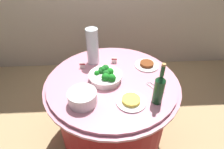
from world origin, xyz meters
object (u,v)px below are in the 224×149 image
Objects in this scene: plate_stack at (83,98)px; wine_bottle at (159,88)px; food_plate_stir_fry at (147,65)px; label_placard_mid at (114,60)px; food_plate_fried_egg at (131,101)px; decorative_fruit_vase at (93,47)px; label_placard_front at (82,65)px; serving_tongs at (155,87)px; broccoli_bowl at (106,76)px.

wine_bottle is (0.54, -0.02, 0.08)m from plate_stack.
label_placard_mid is (-0.30, 0.07, 0.02)m from food_plate_stir_fry.
label_placard_mid is at bearing 99.59° from food_plate_fried_egg.
decorative_fruit_vase is 0.64m from food_plate_fried_egg.
plate_stack is 3.82× the size of label_placard_front.
decorative_fruit_vase reaches higher than label_placard_mid.
serving_tongs is (0.56, 0.13, -0.05)m from plate_stack.
wine_bottle is 0.99× the size of decorative_fruit_vase.
decorative_fruit_vase is at bearing 44.31° from label_placard_front.
decorative_fruit_vase is 6.18× the size of label_placard_front.
broccoli_bowl reaches higher than label_placard_mid.
food_plate_stir_fry is (0.56, 0.45, -0.04)m from plate_stack.
label_placard_mid is (0.26, 0.51, -0.02)m from plate_stack.
label_placard_front is 1.00× the size of label_placard_mid.
food_plate_fried_egg reaches higher than serving_tongs.
plate_stack is 0.55m from decorative_fruit_vase.
plate_stack is 0.62× the size of decorative_fruit_vase.
wine_bottle is 0.61m from label_placard_mid.
decorative_fruit_vase reaches higher than food_plate_fried_egg.
decorative_fruit_vase is 2.15× the size of serving_tongs.
serving_tongs is 0.48m from label_placard_mid.
label_placard_mid is at bearing 117.66° from wine_bottle.
broccoli_bowl is 5.09× the size of label_placard_mid.
plate_stack is 0.62× the size of wine_bottle.
label_placard_front is at bearing -179.71° from food_plate_stir_fry.
plate_stack is (-0.17, -0.25, 0.00)m from broccoli_bowl.
broccoli_bowl reaches higher than plate_stack.
decorative_fruit_vase is (-0.11, 0.28, 0.11)m from broccoli_bowl.
label_placard_mid reaches higher than food_plate_stir_fry.
broccoli_bowl reaches higher than label_placard_front.
plate_stack reaches higher than serving_tongs.
food_plate_stir_fry is at bearing 0.29° from label_placard_front.
food_plate_fried_egg is (0.35, -0.02, -0.04)m from plate_stack.
plate_stack reaches higher than label_placard_front.
food_plate_fried_egg is at bearing -144.65° from serving_tongs.
wine_bottle reaches higher than food_plate_fried_egg.
label_placard_front reaches higher than food_plate_fried_egg.
broccoli_bowl is at bearing -42.38° from label_placard_front.
decorative_fruit_vase is at bearing 117.34° from food_plate_fried_egg.
wine_bottle is 6.11× the size of label_placard_mid.
plate_stack is at bearing -96.78° from decorative_fruit_vase.
wine_bottle is 0.20m from serving_tongs.
broccoli_bowl is 1.77× the size of serving_tongs.
decorative_fruit_vase is 0.53m from food_plate_stir_fry.
broccoli_bowl is 1.33× the size of plate_stack.
food_plate_fried_egg is 4.00× the size of label_placard_front.
food_plate_fried_egg is at bearing -62.66° from decorative_fruit_vase.
plate_stack is 0.58m from serving_tongs.
food_plate_stir_fry is 1.00× the size of food_plate_fried_egg.
wine_bottle is 0.22m from food_plate_fried_egg.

